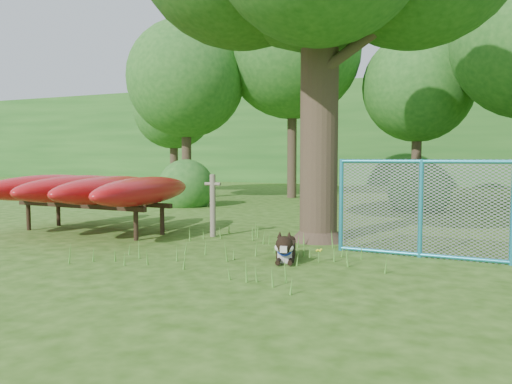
% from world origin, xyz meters
% --- Properties ---
extents(ground, '(80.00, 80.00, 0.00)m').
position_xyz_m(ground, '(0.00, 0.00, 0.00)').
color(ground, '#264D0F').
rests_on(ground, ground).
extents(wooden_post, '(0.33, 0.12, 1.23)m').
position_xyz_m(wooden_post, '(-1.24, 2.38, 0.65)').
color(wooden_post, '#6E6453').
rests_on(wooden_post, ground).
extents(kayak_rack, '(3.73, 3.61, 1.18)m').
position_xyz_m(kayak_rack, '(-3.81, 1.89, 0.90)').
color(kayak_rack, black).
rests_on(kayak_rack, ground).
extents(husky_dog, '(0.51, 1.10, 0.50)m').
position_xyz_m(husky_dog, '(0.87, 0.80, 0.18)').
color(husky_dog, black).
rests_on(husky_dog, ground).
extents(fence_section, '(2.63, 0.23, 2.56)m').
position_xyz_m(fence_section, '(2.70, 1.88, 0.77)').
color(fence_section, teal).
rests_on(fence_section, ground).
extents(wildflower_clump, '(0.10, 0.08, 0.21)m').
position_xyz_m(wildflower_clump, '(1.36, 0.88, 0.17)').
color(wildflower_clump, '#529230').
rests_on(wildflower_clump, ground).
extents(bg_tree_a, '(4.40, 4.40, 6.70)m').
position_xyz_m(bg_tree_a, '(-6.50, 10.00, 4.48)').
color(bg_tree_a, '#382A1E').
rests_on(bg_tree_a, ground).
extents(bg_tree_b, '(5.20, 5.20, 8.22)m').
position_xyz_m(bg_tree_b, '(-3.00, 12.00, 5.61)').
color(bg_tree_b, '#382A1E').
rests_on(bg_tree_b, ground).
extents(bg_tree_c, '(4.00, 4.00, 6.12)m').
position_xyz_m(bg_tree_c, '(1.50, 13.00, 4.11)').
color(bg_tree_c, '#382A1E').
rests_on(bg_tree_c, ground).
extents(bg_tree_f, '(3.60, 3.60, 5.55)m').
position_xyz_m(bg_tree_f, '(-9.00, 13.00, 3.73)').
color(bg_tree_f, '#382A1E').
rests_on(bg_tree_f, ground).
extents(shrub_left, '(1.80, 1.80, 1.80)m').
position_xyz_m(shrub_left, '(-5.00, 7.50, 0.00)').
color(shrub_left, '#235E1E').
rests_on(shrub_left, ground).
extents(shrub_mid, '(1.80, 1.80, 1.80)m').
position_xyz_m(shrub_mid, '(2.00, 9.00, 0.00)').
color(shrub_mid, '#235E1E').
rests_on(shrub_mid, ground).
extents(wooded_hillside, '(80.00, 12.00, 6.00)m').
position_xyz_m(wooded_hillside, '(0.00, 28.00, 3.00)').
color(wooded_hillside, '#235E1E').
rests_on(wooded_hillside, ground).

